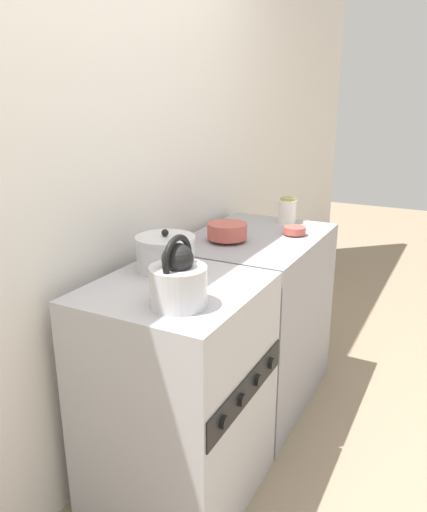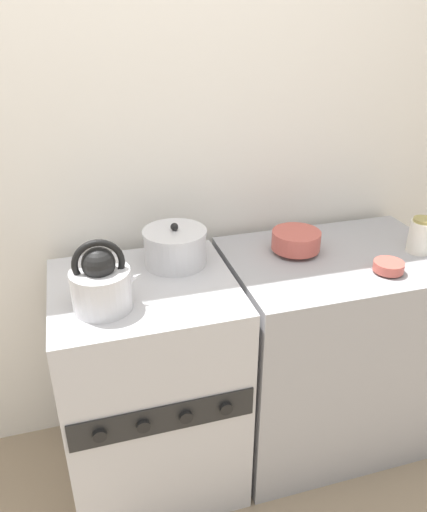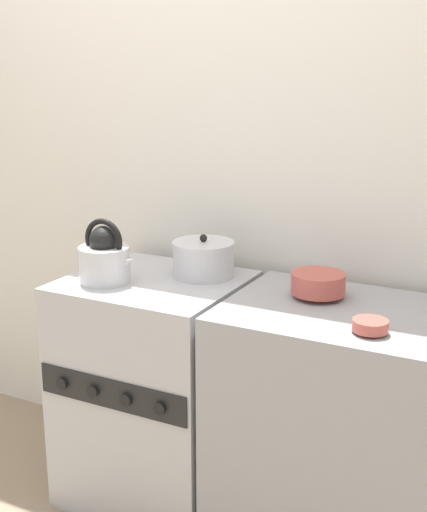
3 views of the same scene
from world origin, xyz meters
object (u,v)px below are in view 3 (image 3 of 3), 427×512
(cooking_pot, at_px, (203,259))
(enamel_bowl, at_px, (318,284))
(stove, at_px, (156,389))
(small_ceramic_bowl, at_px, (370,326))
(kettle, at_px, (105,258))

(cooking_pot, bearing_deg, enamel_bowl, -4.70)
(stove, bearing_deg, cooking_pot, 41.95)
(cooking_pot, height_order, enamel_bowl, cooking_pot)
(stove, relative_size, enamel_bowl, 4.75)
(small_ceramic_bowl, bearing_deg, stove, 169.79)
(cooking_pot, relative_size, enamel_bowl, 1.25)
(kettle, height_order, small_ceramic_bowl, kettle)
(enamel_bowl, height_order, small_ceramic_bowl, enamel_bowl)
(stove, relative_size, small_ceramic_bowl, 8.19)
(kettle, xyz_separation_m, small_ceramic_bowl, (0.99, -0.05, -0.07))
(stove, relative_size, cooking_pot, 3.80)
(stove, xyz_separation_m, kettle, (-0.14, -0.10, 0.53))
(stove, height_order, enamel_bowl, enamel_bowl)
(kettle, bearing_deg, small_ceramic_bowl, -2.93)
(stove, relative_size, kettle, 3.74)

